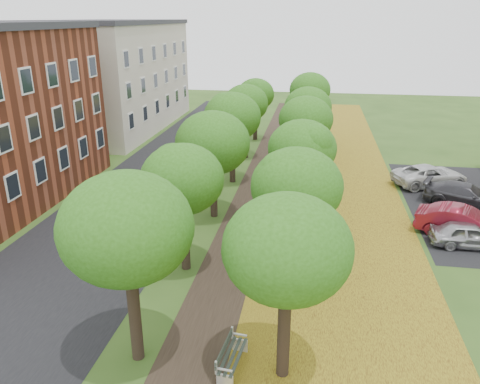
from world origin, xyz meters
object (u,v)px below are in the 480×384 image
at_px(bench, 231,356).
at_px(car_silver, 470,235).
at_px(car_red, 463,223).
at_px(car_white, 430,175).
at_px(car_grey, 466,195).

xyz_separation_m(bench, car_silver, (10.06, 10.29, 0.17)).
bearing_deg(bench, car_red, -35.02).
height_order(car_red, car_white, car_red).
height_order(car_silver, car_white, car_white).
relative_size(car_silver, car_red, 0.80).
height_order(bench, car_red, car_red).
distance_m(bench, car_white, 21.86).
height_order(car_grey, car_white, car_white).
bearing_deg(car_grey, car_red, -173.72).
bearing_deg(bench, car_white, -21.13).
bearing_deg(car_red, car_grey, 3.41).
bearing_deg(car_red, car_white, 19.94).
bearing_deg(car_white, car_grey, 177.53).
distance_m(bench, car_red, 15.24).
relative_size(car_silver, car_grey, 0.78).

